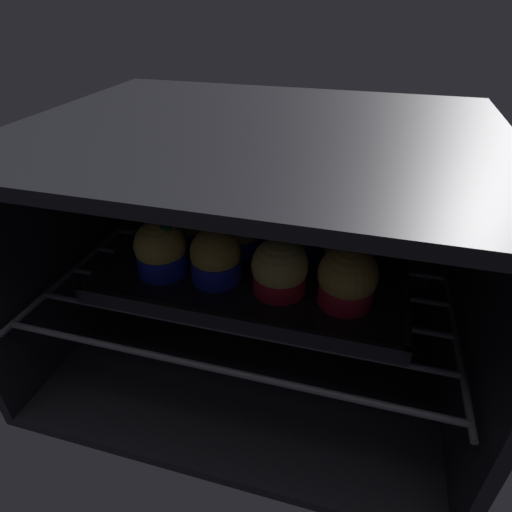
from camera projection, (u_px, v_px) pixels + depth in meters
The scene contains 11 objects.
oven_cavity at pixel (265, 240), 64.41cm from camera, with size 59.00×47.00×37.00cm.
oven_rack at pixel (257, 274), 62.80cm from camera, with size 54.80×42.00×0.80cm.
baking_tray at pixel (256, 270), 61.70cm from camera, with size 42.39×25.39×2.20cm.
muffin_row0_col0 at pixel (161, 250), 58.63cm from camera, with size 7.18×7.18×7.99cm.
muffin_row0_col1 at pixel (216, 258), 57.41cm from camera, with size 7.00×7.00×7.68cm.
muffin_row0_col2 at pixel (280, 270), 55.15cm from camera, with size 7.45×7.45×7.68cm.
muffin_row0_col3 at pixel (347, 279), 52.89cm from camera, with size 7.56×7.56×8.09cm.
muffin_row1_col0 at pixel (185, 224), 65.66cm from camera, with size 7.29×7.29×7.56cm.
muffin_row1_col1 at pixel (238, 230), 63.44cm from camera, with size 7.53×7.53×8.41cm.
muffin_row1_col2 at pixel (292, 236), 62.20cm from camera, with size 7.31×7.31×7.84cm.
muffin_row1_col3 at pixel (349, 245), 59.76cm from camera, with size 7.67×7.67×8.15cm.
Camera 1 is at (13.62, -27.56, 49.79)cm, focal length 29.67 mm.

